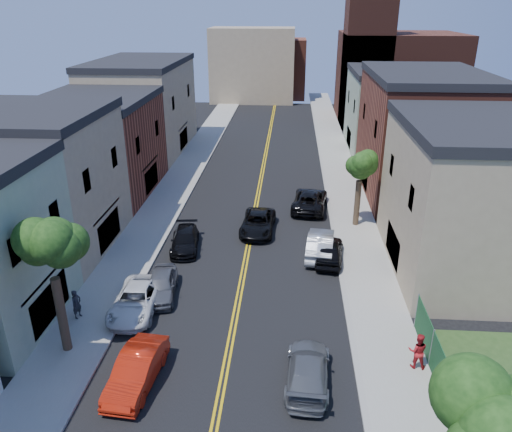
% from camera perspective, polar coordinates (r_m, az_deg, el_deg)
% --- Properties ---
extents(sidewalk_left, '(3.20, 100.00, 0.15)m').
position_cam_1_polar(sidewalk_left, '(48.87, -8.77, 4.35)').
color(sidewalk_left, gray).
rests_on(sidewalk_left, ground).
extents(sidewalk_right, '(3.20, 100.00, 0.15)m').
position_cam_1_polar(sidewalk_right, '(47.98, 10.03, 3.91)').
color(sidewalk_right, gray).
rests_on(sidewalk_right, ground).
extents(curb_left, '(0.30, 100.00, 0.15)m').
position_cam_1_polar(curb_left, '(48.52, -6.74, 4.33)').
color(curb_left, gray).
rests_on(curb_left, ground).
extents(curb_right, '(0.30, 100.00, 0.15)m').
position_cam_1_polar(curb_right, '(47.82, 7.94, 3.98)').
color(curb_right, gray).
rests_on(curb_right, ground).
extents(bldg_left_tan_near, '(9.00, 10.00, 9.00)m').
position_cam_1_polar(bldg_left_tan_near, '(36.19, -23.78, 3.18)').
color(bldg_left_tan_near, '#998466').
rests_on(bldg_left_tan_near, ground).
extents(bldg_left_brick, '(9.00, 12.00, 8.00)m').
position_cam_1_polar(bldg_left_brick, '(45.86, -17.66, 7.39)').
color(bldg_left_brick, brown).
rests_on(bldg_left_brick, ground).
extents(bldg_left_tan_far, '(9.00, 16.00, 9.50)m').
position_cam_1_polar(bldg_left_tan_far, '(58.58, -12.91, 11.95)').
color(bldg_left_tan_far, '#998466').
rests_on(bldg_left_tan_far, ground).
extents(bldg_right_tan, '(9.00, 12.00, 9.00)m').
position_cam_1_polar(bldg_right_tan, '(33.13, 23.66, 1.44)').
color(bldg_right_tan, '#998466').
rests_on(bldg_right_tan, ground).
extents(bldg_right_brick, '(9.00, 14.00, 10.00)m').
position_cam_1_polar(bldg_right_brick, '(45.78, 18.39, 8.58)').
color(bldg_right_brick, brown).
rests_on(bldg_right_brick, ground).
extents(bldg_right_palegrn, '(9.00, 12.00, 8.50)m').
position_cam_1_polar(bldg_right_palegrn, '(59.28, 15.23, 11.36)').
color(bldg_right_palegrn, gray).
rests_on(bldg_right_palegrn, ground).
extents(church, '(16.20, 14.20, 22.60)m').
position_cam_1_polar(church, '(73.88, 15.23, 15.96)').
color(church, '#4C2319').
rests_on(church, ground).
extents(backdrop_left, '(14.00, 8.00, 12.00)m').
position_cam_1_polar(backdrop_left, '(87.85, -0.39, 16.98)').
color(backdrop_left, '#998466').
rests_on(backdrop_left, ground).
extents(backdrop_center, '(10.00, 8.00, 10.00)m').
position_cam_1_polar(backdrop_center, '(91.72, 2.41, 16.60)').
color(backdrop_center, brown).
rests_on(backdrop_center, ground).
extents(fence_right, '(0.04, 15.00, 1.90)m').
position_cam_1_polar(fence_right, '(21.73, 22.59, -21.31)').
color(fence_right, '#143F1E').
rests_on(fence_right, sidewalk_right).
extents(tree_left_mid, '(5.20, 5.20, 9.29)m').
position_cam_1_polar(tree_left_mid, '(23.66, -22.99, -1.44)').
color(tree_left_mid, '#392B1C').
rests_on(tree_left_mid, sidewalk_left).
extents(tree_right_corner, '(5.80, 5.80, 10.35)m').
position_cam_1_polar(tree_right_corner, '(13.43, 27.24, -18.78)').
color(tree_right_corner, '#392B1C').
rests_on(tree_right_corner, sidewalk_right).
extents(tree_right_far, '(4.40, 4.40, 8.03)m').
position_cam_1_polar(tree_right_far, '(36.82, 12.08, 7.07)').
color(tree_right_far, '#392B1C').
rests_on(tree_right_far, sidewalk_right).
extents(red_sedan, '(1.99, 4.68, 1.50)m').
position_cam_1_polar(red_sedan, '(23.63, -13.58, -16.87)').
color(red_sedan, red).
rests_on(red_sedan, ground).
extents(white_pickup, '(2.39, 5.03, 1.39)m').
position_cam_1_polar(white_pickup, '(28.42, -13.64, -9.41)').
color(white_pickup, silver).
rests_on(white_pickup, ground).
extents(grey_car_left, '(2.15, 4.34, 1.42)m').
position_cam_1_polar(grey_car_left, '(29.48, -10.87, -7.81)').
color(grey_car_left, '#53545A').
rests_on(grey_car_left, ground).
extents(black_car_left, '(2.35, 4.66, 1.30)m').
position_cam_1_polar(black_car_left, '(34.62, -8.19, -2.79)').
color(black_car_left, black).
rests_on(black_car_left, ground).
extents(grey_car_right, '(2.21, 4.82, 1.37)m').
position_cam_1_polar(grey_car_right, '(23.25, 5.98, -17.23)').
color(grey_car_right, '#585B60').
rests_on(grey_car_right, ground).
extents(black_car_right, '(2.24, 4.57, 1.50)m').
position_cam_1_polar(black_car_right, '(33.06, 8.42, -3.93)').
color(black_car_right, black).
rests_on(black_car_right, ground).
extents(silver_car_right, '(2.21, 5.04, 1.61)m').
position_cam_1_polar(silver_car_right, '(33.66, 7.42, -3.24)').
color(silver_car_right, '#B3B6BB').
rests_on(silver_car_right, ground).
extents(dark_car_right_far, '(3.27, 5.94, 1.58)m').
position_cam_1_polar(dark_car_right_far, '(41.15, 6.21, 1.88)').
color(dark_car_right_far, black).
rests_on(dark_car_right_far, ground).
extents(black_suv_lane, '(2.59, 5.18, 1.41)m').
position_cam_1_polar(black_suv_lane, '(36.79, 0.22, -0.80)').
color(black_suv_lane, black).
rests_on(black_suv_lane, ground).
extents(pedestrian_left, '(0.57, 0.69, 1.64)m').
position_cam_1_polar(pedestrian_left, '(28.49, -19.95, -9.51)').
color(pedestrian_left, '#23232A').
rests_on(pedestrian_left, sidewalk_left).
extents(pedestrian_right, '(0.96, 0.79, 1.79)m').
position_cam_1_polar(pedestrian_right, '(24.73, 18.12, -14.54)').
color(pedestrian_right, '#B21B20').
rests_on(pedestrian_right, sidewalk_right).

